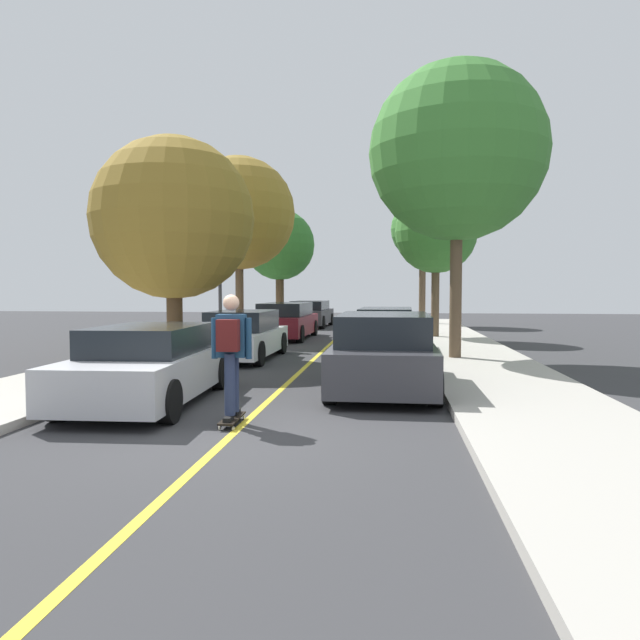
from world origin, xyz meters
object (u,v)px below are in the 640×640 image
at_px(parked_car_left_farthest, 310,314).
at_px(streetlamp, 220,261).
at_px(street_tree_right_near, 436,233).
at_px(street_tree_right_far, 423,230).
at_px(skateboard, 232,419).
at_px(parked_car_left_nearest, 150,365).
at_px(skateboarder, 231,348).
at_px(parked_car_right_nearest, 384,353).
at_px(street_tree_right_nearest, 457,153).
at_px(street_tree_left_far, 280,245).
at_px(street_tree_left_nearest, 173,219).
at_px(street_tree_left_near, 239,214).
at_px(parked_car_left_near, 243,336).
at_px(parked_car_left_far, 286,321).
at_px(parked_car_right_near, 386,331).

distance_m(parked_car_left_farthest, streetlamp, 10.46).
relative_size(street_tree_right_near, street_tree_right_far, 0.83).
bearing_deg(skateboard, parked_car_left_nearest, 142.61).
height_order(parked_car_left_farthest, street_tree_right_far, street_tree_right_far).
height_order(parked_car_left_nearest, skateboarder, skateboarder).
bearing_deg(parked_car_left_farthest, parked_car_left_nearest, -90.00).
height_order(parked_car_right_nearest, skateboarder, skateboarder).
bearing_deg(street_tree_right_nearest, street_tree_left_far, 116.61).
bearing_deg(street_tree_right_nearest, streetlamp, 152.98).
bearing_deg(street_tree_left_nearest, parked_car_left_nearest, -72.91).
bearing_deg(street_tree_left_near, parked_car_left_near, -74.59).
bearing_deg(parked_car_left_far, street_tree_right_near, 0.90).
bearing_deg(street_tree_left_far, parked_car_right_near, -66.52).
xyz_separation_m(parked_car_left_near, street_tree_right_near, (5.76, 6.75, 3.41)).
relative_size(parked_car_right_nearest, street_tree_left_near, 0.59).
distance_m(street_tree_left_far, skateboarder, 23.24).
xyz_separation_m(parked_car_right_near, street_tree_left_nearest, (-5.76, -2.13, 3.16)).
bearing_deg(street_tree_right_far, street_tree_left_far, -175.68).
bearing_deg(street_tree_left_far, skateboard, -80.90).
xyz_separation_m(parked_car_left_nearest, street_tree_left_nearest, (-1.83, 5.94, 3.20)).
bearing_deg(streetlamp, skateboarder, -72.68).
bearing_deg(street_tree_left_nearest, parked_car_left_far, 75.32).
bearing_deg(street_tree_right_far, parked_car_left_nearest, -104.74).
distance_m(parked_car_right_near, street_tree_left_near, 8.61).
distance_m(parked_car_right_nearest, parked_car_right_near, 6.48).
bearing_deg(street_tree_left_near, street_tree_left_far, 90.00).
bearing_deg(parked_car_left_near, parked_car_left_nearest, -90.01).
relative_size(parked_car_left_near, parked_car_right_near, 1.04).
bearing_deg(skateboarder, parked_car_left_far, 97.20).
bearing_deg(parked_car_left_nearest, street_tree_left_nearest, 107.09).
bearing_deg(parked_car_left_near, street_tree_right_far, 69.78).
distance_m(street_tree_left_far, street_tree_right_far, 7.65).
relative_size(street_tree_left_far, street_tree_right_near, 1.10).
relative_size(parked_car_right_nearest, street_tree_right_far, 0.62).
relative_size(parked_car_left_near, street_tree_right_nearest, 0.56).
xyz_separation_m(parked_car_left_far, parked_car_left_farthest, (-0.00, 7.15, -0.03)).
bearing_deg(parked_car_left_nearest, street_tree_right_nearest, 47.00).
bearing_deg(skateboarder, streetlamp, 107.32).
bearing_deg(parked_car_right_nearest, skateboarder, -125.20).
bearing_deg(street_tree_right_near, parked_car_left_near, -130.47).
xyz_separation_m(parked_car_left_farthest, street_tree_left_far, (-1.83, 1.25, 3.61)).
relative_size(street_tree_left_near, skateboard, 8.20).
bearing_deg(parked_car_left_nearest, parked_car_left_far, 90.00).
relative_size(street_tree_right_nearest, street_tree_right_far, 1.15).
xyz_separation_m(street_tree_left_nearest, street_tree_right_near, (7.59, 7.07, 0.21)).
distance_m(parked_car_left_farthest, skateboard, 21.54).
height_order(parked_car_right_near, street_tree_right_far, street_tree_right_far).
height_order(parked_car_left_near, parked_car_right_nearest, parked_car_right_nearest).
bearing_deg(street_tree_left_far, street_tree_right_near, -47.61).
xyz_separation_m(street_tree_left_near, street_tree_left_far, (0.00, 8.43, -0.61)).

